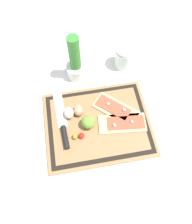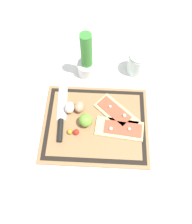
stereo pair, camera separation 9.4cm
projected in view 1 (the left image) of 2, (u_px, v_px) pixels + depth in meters
The scene contains 12 objects.
ground_plane at pixel (98, 125), 0.95m from camera, with size 6.00×6.00×0.00m, color white.
cutting_board at pixel (98, 124), 0.94m from camera, with size 0.45×0.37×0.02m.
pizza_slice_near at pixel (123, 123), 0.93m from camera, with size 0.21×0.11×0.02m.
pizza_slice_far at pixel (115, 109), 0.96m from camera, with size 0.20×0.20×0.02m.
knife at pixel (63, 128), 0.91m from camera, with size 0.05×0.28×0.02m.
egg_brown at pixel (78, 110), 0.94m from camera, with size 0.04×0.05×0.04m, color tan.
egg_pink at pixel (69, 113), 0.93m from camera, with size 0.04×0.05×0.04m, color beige.
lime at pixel (88, 121), 0.91m from camera, with size 0.06×0.06×0.06m, color #70A838.
cherry_tomato_red at pixel (81, 136), 0.90m from camera, with size 0.02×0.02×0.02m, color red.
cherry_tomato_yellow at pixel (75, 137), 0.89m from camera, with size 0.02×0.02×0.02m, color gold.
herb_pot at pixel (76, 64), 0.99m from camera, with size 0.09×0.09×0.24m.
sauce_jar at pixel (124, 58), 1.06m from camera, with size 0.09×0.09×0.11m.
Camera 1 is at (-0.07, -0.37, 0.87)m, focal length 35.00 mm.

